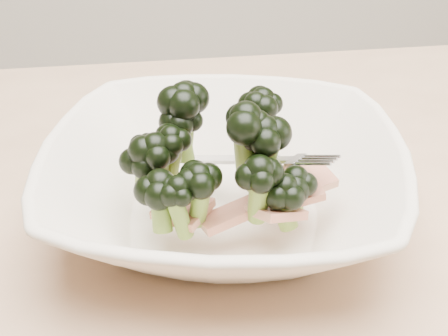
{
  "coord_description": "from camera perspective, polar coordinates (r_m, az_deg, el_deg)",
  "views": [
    {
      "loc": [
        -0.15,
        -0.41,
        1.07
      ],
      "look_at": [
        -0.09,
        0.02,
        0.8
      ],
      "focal_mm": 50.0,
      "sensor_mm": 36.0,
      "label": 1
    }
  ],
  "objects": [
    {
      "name": "broccoli_dish",
      "position": [
        0.52,
        -0.04,
        -0.95
      ],
      "size": [
        0.35,
        0.35,
        0.13
      ],
      "color": "beige",
      "rests_on": "dining_table"
    },
    {
      "name": "dining_table",
      "position": [
        0.6,
        9.01,
        -12.66
      ],
      "size": [
        1.2,
        0.8,
        0.75
      ],
      "color": "tan",
      "rests_on": "ground"
    }
  ]
}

